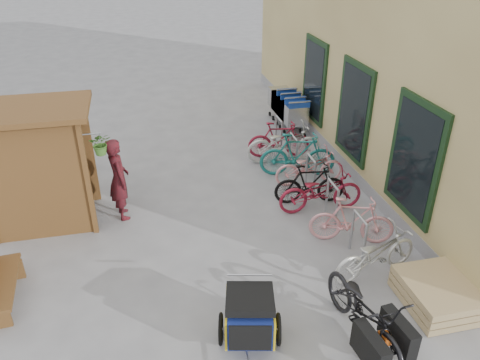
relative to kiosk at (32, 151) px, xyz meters
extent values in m
plane|color=#9C9B9E|center=(3.28, -2.47, -1.55)|extent=(80.00, 80.00, 0.00)
cube|color=#D0BB77|center=(9.78, 2.03, 1.95)|extent=(6.00, 13.00, 7.00)
cube|color=#9C9B9E|center=(6.86, 2.03, -1.40)|extent=(0.18, 13.00, 0.30)
cube|color=black|center=(6.75, -1.97, 0.05)|extent=(0.06, 1.50, 2.20)
cube|color=black|center=(6.72, -1.97, 0.05)|extent=(0.02, 1.25, 1.95)
cube|color=black|center=(6.75, 0.53, 0.05)|extent=(0.06, 1.50, 2.20)
cube|color=black|center=(6.72, 0.53, 0.05)|extent=(0.02, 1.25, 1.95)
cube|color=black|center=(6.75, 3.03, 0.05)|extent=(0.06, 1.50, 2.20)
cube|color=black|center=(6.72, 3.03, 0.05)|extent=(0.02, 1.25, 1.95)
cube|color=brown|center=(0.98, -0.62, -0.40)|extent=(0.09, 0.09, 2.30)
cube|color=brown|center=(0.98, 0.68, -0.40)|extent=(0.09, 0.09, 2.30)
cube|color=brown|center=(0.08, -0.59, -0.40)|extent=(1.80, 0.05, 2.30)
cube|color=brown|center=(0.08, 0.65, -0.40)|extent=(1.80, 0.05, 2.30)
cube|color=brown|center=(0.08, 0.03, 0.80)|extent=(2.15, 1.65, 0.10)
cube|color=brown|center=(-0.12, 0.03, -0.65)|extent=(1.30, 1.15, 0.04)
cube|color=brown|center=(-0.12, 0.03, -0.05)|extent=(1.30, 1.15, 0.04)
cylinder|color=#A5A8AD|center=(1.16, -0.62, 0.50)|extent=(0.36, 0.02, 0.02)
imported|color=#3E6E26|center=(1.31, -0.62, 0.30)|extent=(0.38, 0.33, 0.42)
cylinder|color=#A5A8AD|center=(5.58, -2.72, -1.13)|extent=(0.05, 0.05, 0.84)
cylinder|color=#A5A8AD|center=(5.58, -2.22, -1.13)|extent=(0.05, 0.05, 0.84)
cylinder|color=#A5A8AD|center=(5.58, -2.47, -0.71)|extent=(0.05, 0.50, 0.05)
cylinder|color=#A5A8AD|center=(5.58, -1.52, -1.13)|extent=(0.05, 0.05, 0.84)
cylinder|color=#A5A8AD|center=(5.58, -1.02, -1.13)|extent=(0.05, 0.05, 0.84)
cylinder|color=#A5A8AD|center=(5.58, -1.27, -0.71)|extent=(0.05, 0.50, 0.05)
cylinder|color=#A5A8AD|center=(5.58, -0.32, -1.13)|extent=(0.05, 0.05, 0.84)
cylinder|color=#A5A8AD|center=(5.58, 0.18, -1.13)|extent=(0.05, 0.05, 0.84)
cylinder|color=#A5A8AD|center=(5.58, -0.07, -0.71)|extent=(0.05, 0.50, 0.05)
cylinder|color=#A5A8AD|center=(5.58, 0.88, -1.13)|extent=(0.05, 0.05, 0.84)
cylinder|color=#A5A8AD|center=(5.58, 1.38, -1.13)|extent=(0.05, 0.05, 0.84)
cylinder|color=#A5A8AD|center=(5.58, 1.13, -0.71)|extent=(0.05, 0.50, 0.05)
cylinder|color=#A5A8AD|center=(5.58, 2.08, -1.13)|extent=(0.05, 0.05, 0.84)
cylinder|color=#A5A8AD|center=(5.58, 2.58, -1.13)|extent=(0.05, 0.05, 0.84)
cylinder|color=#A5A8AD|center=(5.58, 2.33, -0.71)|extent=(0.05, 0.50, 0.05)
cube|color=tan|center=(6.28, -3.87, -1.48)|extent=(1.00, 1.20, 0.12)
cube|color=tan|center=(6.28, -3.87, -1.34)|extent=(1.00, 1.20, 0.12)
cube|color=tan|center=(6.28, -3.87, -1.20)|extent=(1.00, 1.20, 0.12)
cube|color=brown|center=(-0.32, -2.32, -1.16)|extent=(0.53, 1.43, 0.06)
cube|color=brown|center=(-0.32, -1.76, -1.37)|extent=(0.38, 0.08, 0.37)
cube|color=silver|center=(6.28, 3.25, -0.90)|extent=(0.60, 0.92, 0.56)
cube|color=#183C9C|center=(6.28, 2.78, -0.52)|extent=(0.60, 0.04, 0.19)
cylinder|color=silver|center=(6.28, 2.75, -0.45)|extent=(0.63, 0.04, 0.04)
cylinder|color=black|center=(6.04, 2.87, -1.49)|extent=(0.04, 0.13, 0.13)
cube|color=silver|center=(6.28, 3.63, -0.90)|extent=(0.60, 0.92, 0.56)
cube|color=#183C9C|center=(6.28, 3.16, -0.52)|extent=(0.60, 0.04, 0.19)
cylinder|color=silver|center=(6.28, 3.13, -0.45)|extent=(0.63, 0.04, 0.04)
cylinder|color=black|center=(6.04, 3.25, -1.49)|extent=(0.04, 0.13, 0.13)
cube|color=silver|center=(6.28, 4.00, -0.90)|extent=(0.60, 0.92, 0.56)
cube|color=#183C9C|center=(6.28, 3.54, -0.52)|extent=(0.60, 0.04, 0.19)
cylinder|color=silver|center=(6.28, 3.51, -0.45)|extent=(0.63, 0.04, 0.04)
cylinder|color=black|center=(6.04, 3.63, -1.49)|extent=(0.04, 0.13, 0.13)
cube|color=silver|center=(6.28, 4.38, -0.90)|extent=(0.60, 0.92, 0.56)
cube|color=#183C9C|center=(6.28, 3.92, -0.52)|extent=(0.60, 0.04, 0.19)
cylinder|color=silver|center=(6.28, 3.89, -0.45)|extent=(0.63, 0.04, 0.04)
cylinder|color=black|center=(6.04, 4.00, -1.49)|extent=(0.04, 0.13, 0.13)
cube|color=navy|center=(3.25, -3.93, -1.09)|extent=(0.77, 0.92, 0.47)
cube|color=gold|center=(2.93, -3.86, -1.09)|extent=(0.21, 0.79, 0.47)
cube|color=gold|center=(3.56, -4.00, -1.09)|extent=(0.21, 0.79, 0.47)
cube|color=black|center=(3.15, -4.34, -1.06)|extent=(0.56, 0.16, 0.43)
cube|color=black|center=(3.26, -3.88, -0.81)|extent=(0.82, 0.90, 0.23)
torus|color=black|center=(2.85, -3.84, -1.34)|extent=(0.16, 0.47, 0.47)
torus|color=black|center=(3.65, -4.02, -1.34)|extent=(0.16, 0.47, 0.47)
cylinder|color=#B7B7BC|center=(3.35, -3.50, -0.72)|extent=(0.64, 0.17, 0.03)
imported|color=black|center=(4.82, -4.24, -1.05)|extent=(0.88, 1.98, 1.01)
cube|color=black|center=(4.64, -4.81, -1.10)|extent=(0.25, 0.67, 0.45)
cube|color=black|center=(5.12, -4.66, -1.10)|extent=(0.25, 0.67, 0.45)
cube|color=#CF5213|center=(4.88, -4.74, -1.05)|extent=(0.14, 0.19, 0.12)
imported|color=maroon|center=(1.50, -0.14, -0.70)|extent=(0.53, 0.70, 1.71)
imported|color=silver|center=(5.66, -2.97, -1.12)|extent=(1.75, 0.95, 0.87)
imported|color=pink|center=(5.66, -2.01, -1.08)|extent=(1.62, 0.94, 0.94)
imported|color=maroon|center=(5.51, -0.84, -1.09)|extent=(1.79, 0.67, 0.93)
imported|color=black|center=(5.40, -0.49, -1.10)|extent=(1.56, 0.63, 0.91)
imported|color=pink|center=(5.70, 0.32, -1.13)|extent=(1.62, 0.58, 0.85)
imported|color=#1D7671|center=(5.56, 0.77, -1.02)|extent=(1.85, 0.88, 1.07)
imported|color=silver|center=(5.48, 1.56, -1.06)|extent=(1.93, 0.77, 0.99)
imported|color=maroon|center=(5.44, 1.85, -1.08)|extent=(1.63, 0.69, 0.95)
camera|label=1|loc=(2.04, -8.61, 3.70)|focal=35.00mm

